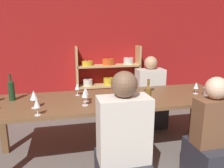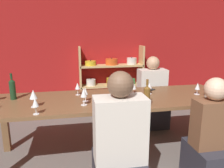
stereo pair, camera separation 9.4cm
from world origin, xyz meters
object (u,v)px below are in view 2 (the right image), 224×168
(mixing_bowl, at_px, (217,93))
(wine_glass_red_a, at_px, (84,93))
(wine_glass_empty_a, at_px, (198,87))
(wine_bottle_dark, at_px, (147,96))
(wine_glass_red_c, at_px, (149,86))
(cell_phone, at_px, (150,90))
(wine_glass_white_c, at_px, (78,86))
(wine_glass_white_b, at_px, (133,86))
(person_near_b, at_px, (120,159))
(wine_glass_red_d, at_px, (85,92))
(wine_glass_empty_d, at_px, (117,95))
(wine_bottle_green, at_px, (12,89))
(shelf_unit, at_px, (112,79))
(wine_glass_white_a, at_px, (33,95))
(dining_table, at_px, (114,104))
(wine_glass_empty_c, at_px, (35,103))
(person_near_a, at_px, (209,147))
(person_far_a, at_px, (151,101))

(mixing_bowl, bearing_deg, wine_glass_red_a, 179.46)
(wine_glass_empty_a, bearing_deg, wine_bottle_dark, -157.37)
(wine_glass_red_c, distance_m, cell_phone, 0.21)
(wine_glass_white_c, bearing_deg, wine_glass_white_b, -6.28)
(wine_glass_red_c, relative_size, person_near_b, 0.12)
(wine_glass_red_d, xyz_separation_m, person_near_b, (0.24, -0.73, -0.43))
(mixing_bowl, xyz_separation_m, wine_glass_white_b, (-0.95, 0.35, 0.05))
(wine_bottle_dark, distance_m, wine_glass_red_c, 0.51)
(wine_glass_empty_a, distance_m, wine_glass_empty_d, 1.10)
(wine_bottle_green, bearing_deg, wine_glass_red_c, -2.96)
(shelf_unit, bearing_deg, wine_glass_white_a, -120.66)
(dining_table, height_order, wine_bottle_green, wine_bottle_green)
(mixing_bowl, relative_size, cell_phone, 1.70)
(dining_table, height_order, mixing_bowl, mixing_bowl)
(wine_glass_white_a, distance_m, wine_glass_red_c, 1.40)
(wine_glass_white_a, bearing_deg, wine_glass_empty_c, -77.43)
(wine_glass_red_a, relative_size, wine_glass_white_a, 1.01)
(wine_bottle_dark, xyz_separation_m, person_near_a, (0.55, -0.35, -0.46))
(wine_glass_red_a, height_order, wine_glass_red_c, wine_glass_red_a)
(wine_glass_white_a, bearing_deg, wine_glass_red_c, 10.19)
(shelf_unit, bearing_deg, wine_glass_red_d, -108.99)
(wine_glass_white_a, xyz_separation_m, wine_glass_empty_d, (0.89, -0.05, -0.03))
(wine_glass_red_d, distance_m, person_far_a, 1.54)
(wine_glass_empty_a, bearing_deg, wine_glass_red_d, -178.84)
(dining_table, distance_m, person_far_a, 1.19)
(wine_bottle_green, relative_size, cell_phone, 1.91)
(wine_glass_white_a, relative_size, wine_glass_white_b, 1.16)
(wine_glass_empty_a, height_order, wine_glass_white_b, wine_glass_white_b)
(dining_table, relative_size, person_near_b, 2.34)
(wine_bottle_green, distance_m, wine_glass_red_c, 1.67)
(wine_glass_empty_d, bearing_deg, wine_glass_white_c, 134.06)
(wine_glass_white_b, relative_size, person_near_a, 0.14)
(wine_glass_white_b, bearing_deg, wine_glass_red_d, -161.13)
(wine_glass_red_d, bearing_deg, wine_glass_white_a, -171.37)
(person_near_b, bearing_deg, wine_glass_red_a, 113.36)
(wine_glass_red_a, distance_m, wine_glass_empty_c, 0.51)
(wine_glass_white_c, height_order, cell_phone, wine_glass_white_c)
(wine_glass_red_c, distance_m, wine_glass_empty_c, 1.41)
(wine_glass_empty_a, relative_size, cell_phone, 0.92)
(wine_glass_white_a, bearing_deg, wine_glass_red_d, 8.63)
(wine_glass_red_a, relative_size, person_far_a, 0.16)
(wine_glass_empty_c, xyz_separation_m, person_near_b, (0.74, -0.42, -0.43))
(dining_table, xyz_separation_m, wine_glass_red_d, (-0.34, -0.08, 0.19))
(wine_glass_empty_d, bearing_deg, wine_bottle_dark, -30.03)
(shelf_unit, relative_size, wine_glass_red_c, 8.80)
(mixing_bowl, distance_m, wine_glass_empty_d, 1.24)
(wine_glass_white_a, bearing_deg, wine_glass_empty_a, 3.26)
(wine_bottle_green, xyz_separation_m, wine_glass_empty_c, (0.33, -0.56, -0.01))
(dining_table, height_order, wine_glass_white_b, wine_glass_white_b)
(cell_phone, height_order, person_far_a, person_far_a)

